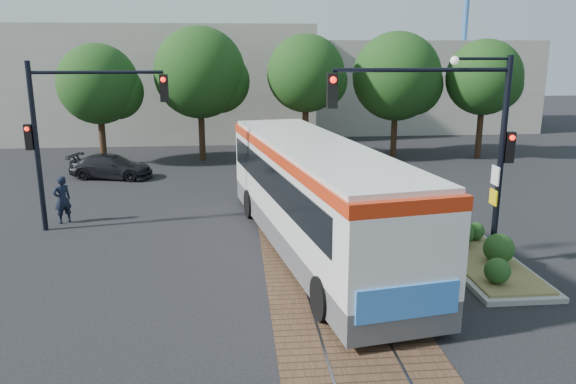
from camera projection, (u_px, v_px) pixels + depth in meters
name	position (u px, v px, depth m)	size (l,w,h in m)	color
ground	(321.00, 261.00, 17.38)	(120.00, 120.00, 0.00)	black
trackbed	(305.00, 222.00, 21.24)	(3.60, 40.00, 0.02)	brown
tree_row	(300.00, 76.00, 32.13)	(26.40, 5.60, 7.67)	#382314
warehouses	(260.00, 83.00, 44.12)	(40.00, 13.00, 8.00)	#ADA899
city_bus	(314.00, 191.00, 17.92)	(4.94, 13.38, 3.51)	#4D4D50
traffic_island	(484.00, 256.00, 16.88)	(2.20, 5.20, 1.13)	gray
signal_pole_main	(462.00, 129.00, 15.93)	(5.49, 0.46, 6.00)	black
signal_pole_left	(68.00, 123.00, 19.51)	(4.99, 0.34, 6.00)	black
officer	(62.00, 200.00, 21.00)	(0.66, 0.43, 1.81)	black
parked_car	(111.00, 166.00, 28.42)	(1.69, 4.16, 1.21)	black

